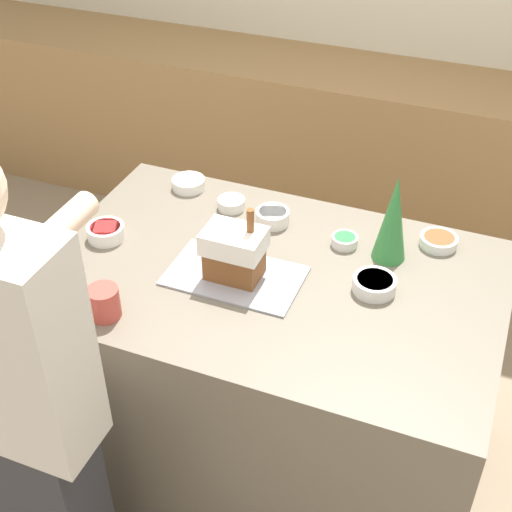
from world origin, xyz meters
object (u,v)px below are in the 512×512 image
baking_tray (235,276)px  gingerbread_house (234,252)px  mug (104,303)px  candy_bowl_far_left (273,216)px  candy_bowl_beside_tree (189,183)px  person (21,414)px  candy_bowl_far_right (374,284)px  candy_bowl_behind_tray (231,203)px  candy_bowl_center_rear (439,241)px  decorative_tree (393,218)px  candy_bowl_near_tray_left (106,232)px  candy_bowl_front_corner (345,240)px

baking_tray → gingerbread_house: bearing=24.6°
baking_tray → mug: 0.44m
candy_bowl_far_left → candy_bowl_beside_tree: size_ratio=0.95×
person → candy_bowl_far_left: bearing=72.0°
candy_bowl_beside_tree → candy_bowl_far_right: size_ratio=0.91×
mug → candy_bowl_behind_tray: bearing=80.2°
baking_tray → candy_bowl_far_left: (0.00, 0.34, 0.02)m
candy_bowl_far_right → person: bearing=-133.9°
candy_bowl_center_rear → candy_bowl_beside_tree: size_ratio=1.01×
candy_bowl_behind_tray → person: person is taller
mug → person: 0.40m
candy_bowl_beside_tree → person: (0.05, -1.15, -0.08)m
baking_tray → candy_bowl_far_right: candy_bowl_far_right is taller
candy_bowl_far_left → candy_bowl_center_rear: bearing=8.1°
decorative_tree → candy_bowl_near_tray_left: size_ratio=2.40×
baking_tray → candy_bowl_near_tray_left: 0.51m
candy_bowl_behind_tray → mug: 0.70m
candy_bowl_center_rear → candy_bowl_behind_tray: bearing=-176.3°
baking_tray → candy_bowl_front_corner: candy_bowl_front_corner is taller
gingerbread_house → candy_bowl_far_left: 0.35m
gingerbread_house → candy_bowl_far_right: bearing=12.9°
candy_bowl_far_right → candy_bowl_center_rear: bearing=65.4°
decorative_tree → candy_bowl_center_rear: (0.15, 0.13, -0.14)m
decorative_tree → candy_bowl_center_rear: 0.24m
baking_tray → candy_bowl_center_rear: 0.72m
gingerbread_house → candy_bowl_far_right: 0.46m
candy_bowl_beside_tree → person: size_ratio=0.07×
candy_bowl_behind_tray → candy_bowl_far_left: bearing=-10.9°
candy_bowl_center_rear → candy_bowl_far_right: size_ratio=0.93×
candy_bowl_near_tray_left → mug: bearing=-58.9°
baking_tray → candy_bowl_behind_tray: (-0.17, 0.37, 0.02)m
decorative_tree → candy_bowl_front_corner: (-0.16, 0.01, -0.14)m
decorative_tree → candy_bowl_front_corner: bearing=176.7°
candy_bowl_far_left → mug: bearing=-114.2°
candy_bowl_far_left → candy_bowl_far_right: bearing=-28.6°
candy_bowl_center_rear → candy_bowl_far_left: bearing=-171.9°
candy_bowl_behind_tray → mug: size_ratio=0.99×
candy_bowl_far_right → candy_bowl_front_corner: 0.26m
decorative_tree → candy_bowl_near_tray_left: (-0.94, -0.26, -0.13)m
candy_bowl_beside_tree → candy_bowl_near_tray_left: size_ratio=0.97×
candy_bowl_beside_tree → candy_bowl_far_right: (0.82, -0.34, 0.00)m
candy_bowl_far_left → candy_bowl_beside_tree: candy_bowl_far_left is taller
candy_bowl_center_rear → candy_bowl_beside_tree: (-0.97, 0.02, 0.00)m
baking_tray → candy_bowl_behind_tray: bearing=114.8°
decorative_tree → mug: bearing=-140.1°
candy_bowl_beside_tree → baking_tray: bearing=-49.1°
baking_tray → candy_bowl_beside_tree: candy_bowl_beside_tree is taller
candy_bowl_beside_tree → candy_bowl_front_corner: size_ratio=1.40×
mug → candy_bowl_far_left: bearing=65.8°
gingerbread_house → candy_bowl_far_right: (0.44, 0.10, -0.07)m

